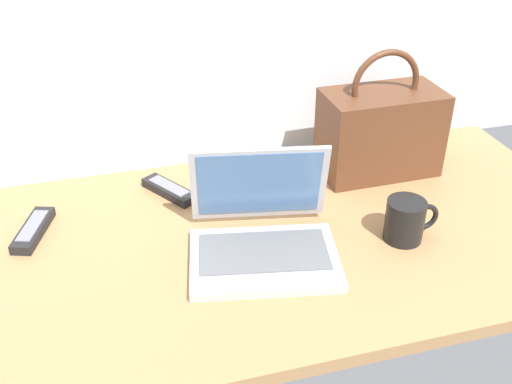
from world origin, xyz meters
The scene contains 6 objects.
desk centered at (0.00, 0.00, 0.01)m, with size 1.60×0.76×0.03m.
laptop centered at (-0.01, -0.05, 0.08)m, with size 0.35×0.33×0.21m.
coffee_mug centered at (0.31, -0.09, 0.08)m, with size 0.13×0.09×0.10m.
remote_control_near centered at (-0.17, 0.24, 0.04)m, with size 0.13×0.16×0.02m.
remote_control_far centered at (-0.48, 0.15, 0.04)m, with size 0.09×0.17×0.02m.
handbag centered at (0.38, 0.21, 0.15)m, with size 0.30×0.16×0.33m.
Camera 1 is at (-0.30, -1.04, 0.82)m, focal length 41.98 mm.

